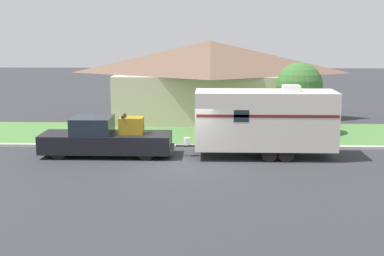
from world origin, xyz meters
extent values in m
plane|color=#2D2D33|center=(0.00, 0.00, 0.00)|extent=(120.00, 120.00, 0.00)
cube|color=beige|center=(0.00, 3.75, 0.07)|extent=(80.00, 0.30, 0.14)
cube|color=#477538|center=(0.00, 7.40, 0.01)|extent=(80.00, 7.00, 0.03)
cube|color=beige|center=(1.13, 12.93, 1.57)|extent=(12.43, 6.78, 3.13)
pyramid|color=brown|center=(1.13, 12.93, 4.21)|extent=(13.43, 7.32, 2.16)
cube|color=#4C3828|center=(1.13, 9.57, 1.05)|extent=(1.00, 0.06, 2.10)
cylinder|color=black|center=(-6.05, 1.00, 0.41)|extent=(0.83, 0.28, 0.83)
cylinder|color=black|center=(-6.05, 2.67, 0.41)|extent=(0.83, 0.28, 0.83)
cylinder|color=black|center=(-1.91, 1.00, 0.41)|extent=(0.83, 0.28, 0.83)
cylinder|color=black|center=(-1.91, 2.67, 0.41)|extent=(0.83, 0.28, 0.83)
cube|color=black|center=(-5.24, 1.83, 0.67)|extent=(3.64, 2.03, 0.88)
cube|color=#19232D|center=(-4.58, 1.83, 1.51)|extent=(1.89, 1.87, 0.80)
cube|color=black|center=(-2.10, 1.83, 0.67)|extent=(2.64, 2.03, 0.88)
cube|color=#333333|center=(-0.72, 1.83, 0.35)|extent=(0.12, 1.83, 0.20)
cube|color=olive|center=(-2.68, 1.83, 1.51)|extent=(1.15, 0.85, 0.80)
cube|color=black|center=(-3.05, 1.83, 1.99)|extent=(0.10, 0.94, 0.08)
cylinder|color=black|center=(3.88, 0.86, 0.36)|extent=(0.71, 0.22, 0.71)
cylinder|color=black|center=(3.88, 2.81, 0.36)|extent=(0.71, 0.22, 0.71)
cylinder|color=black|center=(4.66, 0.86, 0.36)|extent=(0.71, 0.22, 0.71)
cylinder|color=black|center=(4.66, 2.81, 0.36)|extent=(0.71, 0.22, 0.71)
cube|color=beige|center=(3.74, 1.83, 1.83)|extent=(6.64, 2.23, 2.74)
cube|color=#5B1E1E|center=(3.74, 0.72, 2.18)|extent=(6.51, 0.01, 0.14)
cube|color=#383838|center=(-0.06, 1.83, 0.52)|extent=(0.95, 0.12, 0.10)
cylinder|color=silver|center=(-0.01, 1.83, 0.75)|extent=(0.28, 0.28, 0.36)
cube|color=silver|center=(4.93, 1.83, 3.34)|extent=(0.80, 0.68, 0.28)
cube|color=#19232D|center=(2.54, 0.72, 2.18)|extent=(0.70, 0.01, 0.56)
cylinder|color=brown|center=(5.38, 4.51, 0.58)|extent=(0.09, 0.09, 1.16)
cube|color=#B2B2B2|center=(5.38, 4.51, 1.27)|extent=(0.48, 0.20, 0.22)
cylinder|color=brown|center=(6.28, 7.63, 0.92)|extent=(0.24, 0.24, 1.84)
sphere|color=#38662D|center=(6.28, 7.63, 2.85)|extent=(2.70, 2.70, 2.70)
camera|label=1|loc=(1.08, -23.38, 6.14)|focal=50.00mm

